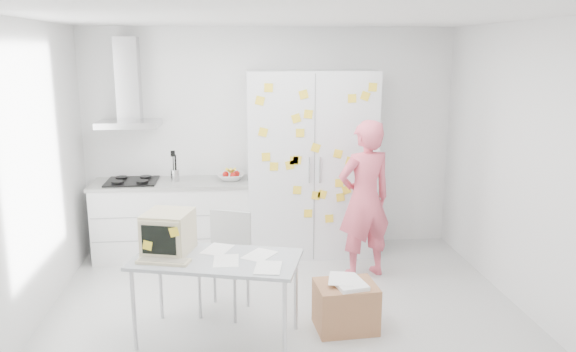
{
  "coord_description": "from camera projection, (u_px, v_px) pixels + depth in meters",
  "views": [
    {
      "loc": [
        -0.46,
        -4.82,
        2.44
      ],
      "look_at": [
        0.08,
        0.64,
        1.19
      ],
      "focal_mm": 35.0,
      "sensor_mm": 36.0,
      "label": 1
    }
  ],
  "objects": [
    {
      "name": "floor",
      "position": [
        286.0,
        316.0,
        5.26
      ],
      "size": [
        4.5,
        4.0,
        0.02
      ],
      "primitive_type": "cube",
      "color": "silver",
      "rests_on": "ground"
    },
    {
      "name": "walls",
      "position": [
        279.0,
        159.0,
        5.66
      ],
      "size": [
        4.52,
        4.01,
        2.7
      ],
      "color": "white",
      "rests_on": "ground"
    },
    {
      "name": "ceiling",
      "position": [
        286.0,
        17.0,
        4.66
      ],
      "size": [
        4.5,
        4.0,
        0.02
      ],
      "primitive_type": "cube",
      "color": "white",
      "rests_on": "walls"
    },
    {
      "name": "counter_run",
      "position": [
        173.0,
        218.0,
        6.69
      ],
      "size": [
        1.84,
        0.63,
        1.28
      ],
      "color": "white",
      "rests_on": "ground"
    },
    {
      "name": "range_hood",
      "position": [
        128.0,
        92.0,
        6.45
      ],
      "size": [
        0.7,
        0.48,
        1.01
      ],
      "color": "silver",
      "rests_on": "walls"
    },
    {
      "name": "tall_cabinet",
      "position": [
        310.0,
        164.0,
        6.68
      ],
      "size": [
        1.5,
        0.68,
        2.2
      ],
      "color": "silver",
      "rests_on": "ground"
    },
    {
      "name": "person",
      "position": [
        365.0,
        200.0,
        6.01
      ],
      "size": [
        0.72,
        0.58,
        1.72
      ],
      "primitive_type": "imported",
      "rotation": [
        0.0,
        0.0,
        3.44
      ],
      "color": "#E6596E",
      "rests_on": "ground"
    },
    {
      "name": "desk",
      "position": [
        185.0,
        244.0,
        4.73
      ],
      "size": [
        1.5,
        1.02,
        1.09
      ],
      "rotation": [
        0.0,
        0.0,
        -0.26
      ],
      "color": "#AEB3B9",
      "rests_on": "ground"
    },
    {
      "name": "chair",
      "position": [
        227.0,
        256.0,
        5.28
      ],
      "size": [
        0.55,
        0.55,
        0.94
      ],
      "rotation": [
        0.0,
        0.0,
        -0.37
      ],
      "color": "#ADADAB",
      "rests_on": "ground"
    },
    {
      "name": "cardboard_box",
      "position": [
        346.0,
        306.0,
        4.97
      ],
      "size": [
        0.55,
        0.46,
        0.46
      ],
      "rotation": [
        0.0,
        0.0,
        0.07
      ],
      "color": "#A97249",
      "rests_on": "ground"
    }
  ]
}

